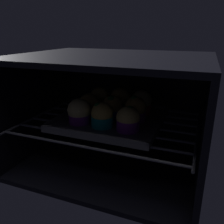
# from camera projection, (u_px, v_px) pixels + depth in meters

# --- Properties ---
(oven_cavity) EXTENTS (0.59, 0.47, 0.37)m
(oven_cavity) POSITION_uv_depth(u_px,v_px,m) (116.00, 109.00, 0.81)
(oven_cavity) COLOR black
(oven_cavity) RESTS_ON ground
(oven_rack) EXTENTS (0.55, 0.42, 0.01)m
(oven_rack) POSITION_uv_depth(u_px,v_px,m) (112.00, 122.00, 0.78)
(oven_rack) COLOR #42424C
(oven_rack) RESTS_ON oven_cavity
(baking_tray) EXTENTS (0.32, 0.32, 0.02)m
(baking_tray) POSITION_uv_depth(u_px,v_px,m) (112.00, 119.00, 0.78)
(baking_tray) COLOR #4C4C51
(baking_tray) RESTS_ON oven_rack
(muffin_row0_col0) EXTENTS (0.07, 0.07, 0.08)m
(muffin_row0_col0) POSITION_uv_depth(u_px,v_px,m) (79.00, 112.00, 0.73)
(muffin_row0_col0) COLOR #7A238C
(muffin_row0_col0) RESTS_ON baking_tray
(muffin_row0_col1) EXTENTS (0.07, 0.07, 0.08)m
(muffin_row0_col1) POSITION_uv_depth(u_px,v_px,m) (101.00, 115.00, 0.70)
(muffin_row0_col1) COLOR #0C8C84
(muffin_row0_col1) RESTS_ON baking_tray
(muffin_row0_col2) EXTENTS (0.07, 0.07, 0.07)m
(muffin_row0_col2) POSITION_uv_depth(u_px,v_px,m) (128.00, 120.00, 0.67)
(muffin_row0_col2) COLOR #7A238C
(muffin_row0_col2) RESTS_ON baking_tray
(muffin_row1_col0) EXTENTS (0.07, 0.07, 0.07)m
(muffin_row1_col0) POSITION_uv_depth(u_px,v_px,m) (89.00, 106.00, 0.80)
(muffin_row1_col0) COLOR #7A238C
(muffin_row1_col0) RESTS_ON baking_tray
(muffin_row1_col1) EXTENTS (0.07, 0.07, 0.08)m
(muffin_row1_col1) POSITION_uv_depth(u_px,v_px,m) (113.00, 108.00, 0.77)
(muffin_row1_col1) COLOR #1928B7
(muffin_row1_col1) RESTS_ON baking_tray
(muffin_row1_col2) EXTENTS (0.07, 0.07, 0.08)m
(muffin_row1_col2) POSITION_uv_depth(u_px,v_px,m) (135.00, 110.00, 0.74)
(muffin_row1_col2) COLOR #7A238C
(muffin_row1_col2) RESTS_ON baking_tray
(muffin_row2_col0) EXTENTS (0.07, 0.07, 0.08)m
(muffin_row2_col0) POSITION_uv_depth(u_px,v_px,m) (100.00, 98.00, 0.87)
(muffin_row2_col0) COLOR #1928B7
(muffin_row2_col0) RESTS_ON baking_tray
(muffin_row2_col1) EXTENTS (0.07, 0.07, 0.08)m
(muffin_row2_col1) POSITION_uv_depth(u_px,v_px,m) (120.00, 100.00, 0.84)
(muffin_row2_col1) COLOR #0C8C84
(muffin_row2_col1) RESTS_ON baking_tray
(muffin_row2_col2) EXTENTS (0.07, 0.07, 0.08)m
(muffin_row2_col2) POSITION_uv_depth(u_px,v_px,m) (141.00, 103.00, 0.81)
(muffin_row2_col2) COLOR red
(muffin_row2_col2) RESTS_ON baking_tray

